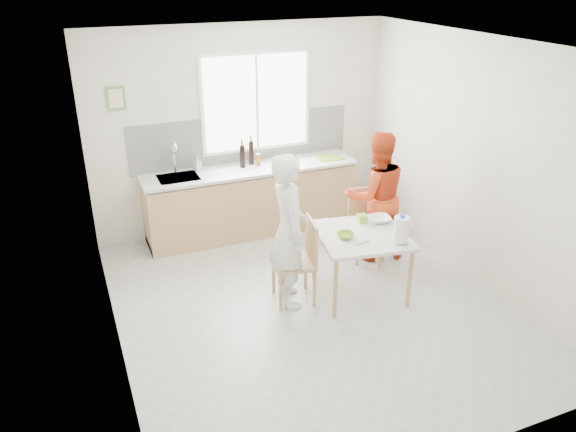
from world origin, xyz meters
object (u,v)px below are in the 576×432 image
at_px(chair_far, 365,220).
at_px(bowl_green, 346,235).
at_px(chair_left, 300,257).
at_px(person_red, 376,196).
at_px(dining_table, 361,240).
at_px(wine_bottle_a, 251,153).
at_px(wine_bottle_b, 242,156).
at_px(milk_jug, 402,229).
at_px(person_white, 289,231).
at_px(bowl_white, 380,219).

bearing_deg(chair_far, bowl_green, -122.45).
bearing_deg(chair_left, person_red, 124.13).
relative_size(dining_table, bowl_green, 6.06).
bearing_deg(person_red, wine_bottle_a, -41.09).
xyz_separation_m(wine_bottle_a, wine_bottle_b, (-0.15, -0.07, -0.01)).
distance_m(chair_far, milk_jug, 1.16).
height_order(person_white, bowl_green, person_white).
bearing_deg(chair_far, wine_bottle_b, 143.54).
bearing_deg(person_red, chair_left, 34.13).
distance_m(person_white, wine_bottle_a, 1.93).
relative_size(bowl_green, wine_bottle_b, 0.59).
xyz_separation_m(chair_left, milk_jug, (0.94, -0.44, 0.36)).
distance_m(bowl_white, milk_jug, 0.54).
height_order(dining_table, chair_far, chair_far).
relative_size(person_red, bowl_green, 9.05).
xyz_separation_m(chair_left, wine_bottle_a, (0.13, 1.91, 0.57)).
bearing_deg(chair_far, person_red, -29.08).
bearing_deg(bowl_white, dining_table, -149.90).
height_order(dining_table, person_red, person_red).
bearing_deg(person_red, milk_jug, 83.41).
distance_m(chair_far, wine_bottle_b, 1.79).
xyz_separation_m(person_red, bowl_green, (-0.77, -0.69, -0.06)).
xyz_separation_m(dining_table, person_white, (-0.79, 0.13, 0.20)).
height_order(dining_table, bowl_white, bowl_white).
height_order(bowl_white, wine_bottle_a, wine_bottle_a).
distance_m(chair_left, bowl_green, 0.54).
xyz_separation_m(person_white, wine_bottle_a, (0.25, 1.89, 0.24)).
relative_size(dining_table, chair_left, 1.16).
bearing_deg(wine_bottle_a, dining_table, -75.18).
height_order(dining_table, chair_left, chair_left).
height_order(chair_left, milk_jug, milk_jug).
height_order(chair_left, person_white, person_white).
distance_m(dining_table, bowl_green, 0.23).
height_order(dining_table, wine_bottle_a, wine_bottle_a).
xyz_separation_m(dining_table, wine_bottle_a, (-0.54, 2.03, 0.44)).
xyz_separation_m(dining_table, bowl_green, (-0.21, -0.02, 0.10)).
xyz_separation_m(dining_table, bowl_white, (0.34, 0.20, 0.10)).
bearing_deg(wine_bottle_a, wine_bottle_b, -154.24).
height_order(bowl_green, wine_bottle_b, wine_bottle_b).
bearing_deg(chair_far, milk_jug, -91.34).
distance_m(chair_far, bowl_white, 0.63).
bearing_deg(milk_jug, dining_table, 139.27).
distance_m(dining_table, milk_jug, 0.49).
bearing_deg(chair_far, dining_table, -113.24).
xyz_separation_m(bowl_green, wine_bottle_b, (-0.48, 1.97, 0.33)).
bearing_deg(dining_table, bowl_white, 30.10).
relative_size(chair_far, person_red, 0.54).
bearing_deg(chair_far, bowl_white, -95.06).
bearing_deg(bowl_white, bowl_green, -158.74).
bearing_deg(chair_far, person_white, -144.66).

